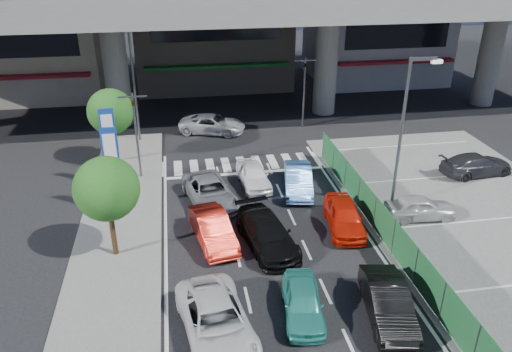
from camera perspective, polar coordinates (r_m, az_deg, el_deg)
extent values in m
plane|color=black|center=(20.65, 3.56, -13.47)|extent=(120.00, 120.00, 0.00)
cube|color=#595A57|center=(26.42, 26.64, -6.80)|extent=(12.00, 28.00, 0.06)
cube|color=#595A57|center=(23.66, -15.67, -8.62)|extent=(4.00, 30.00, 0.12)
cylinder|color=slate|center=(38.81, -15.69, 11.39)|extent=(1.80, 1.80, 8.00)
cylinder|color=slate|center=(40.38, 8.00, 12.62)|extent=(1.80, 1.80, 8.00)
cylinder|color=slate|center=(46.47, 25.14, 12.22)|extent=(1.80, 1.80, 8.00)
cube|color=#9E967F|center=(49.48, -24.66, 16.00)|extent=(12.00, 10.00, 13.00)
cube|color=maroon|center=(45.29, -25.23, 10.32)|extent=(10.80, 1.60, 0.25)
cube|color=black|center=(44.58, -26.28, 15.70)|extent=(9.60, 0.10, 5.85)
cube|color=gray|center=(48.99, -5.24, 19.21)|extent=(14.00, 10.00, 15.00)
cube|color=#125D21|center=(44.78, -4.44, 12.51)|extent=(12.60, 1.60, 0.25)
cube|color=gray|center=(51.99, 13.66, 17.35)|extent=(12.00, 10.00, 12.00)
cube|color=maroon|center=(47.95, 15.57, 12.56)|extent=(10.80, 1.60, 0.25)
cube|color=black|center=(47.36, 16.09, 17.05)|extent=(9.60, 0.10, 5.40)
cylinder|color=#595B60|center=(29.53, -13.47, 4.35)|extent=(0.14, 0.14, 5.20)
cube|color=#595B60|center=(28.77, -13.96, 8.79)|extent=(1.60, 0.08, 0.08)
imported|color=black|center=(28.85, -13.89, 8.23)|extent=(0.26, 1.24, 0.50)
cylinder|color=#595B60|center=(37.27, 5.49, 9.41)|extent=(0.14, 0.14, 5.20)
cube|color=#595B60|center=(36.66, 5.65, 13.01)|extent=(1.60, 0.08, 0.08)
imported|color=black|center=(36.73, 5.63, 12.55)|extent=(0.26, 1.24, 0.50)
cylinder|color=#595B60|center=(25.76, 16.17, 4.17)|extent=(0.16, 0.16, 8.00)
cube|color=#595B60|center=(24.93, 18.57, 12.58)|extent=(1.40, 0.15, 0.15)
cube|color=silver|center=(25.29, 19.96, 12.20)|extent=(0.50, 0.22, 0.18)
cylinder|color=#595B60|center=(34.82, -13.75, 10.01)|extent=(0.16, 0.16, 8.00)
cube|color=#595B60|center=(33.97, -13.41, 16.43)|extent=(1.40, 0.15, 0.15)
cube|color=silver|center=(33.96, -12.16, 16.29)|extent=(0.50, 0.22, 0.18)
cylinder|color=#595B60|center=(26.59, -15.67, -1.95)|extent=(0.10, 0.10, 2.20)
cube|color=navy|center=(25.72, -16.22, 2.20)|extent=(0.80, 0.12, 3.00)
cube|color=white|center=(25.65, -16.24, 2.14)|extent=(0.60, 0.02, 2.40)
cylinder|color=#595B60|center=(29.33, -15.98, 0.70)|extent=(0.10, 0.10, 2.20)
cube|color=navy|center=(28.54, -16.48, 4.52)|extent=(0.80, 0.12, 3.00)
cube|color=white|center=(28.47, -16.50, 4.47)|extent=(0.60, 0.02, 2.40)
cylinder|color=#382314|center=(23.05, -16.01, -6.27)|extent=(0.24, 0.24, 2.40)
sphere|color=#154714|center=(22.00, -16.69, -1.40)|extent=(2.80, 2.80, 2.80)
cylinder|color=#382314|center=(32.51, -15.82, 3.42)|extent=(0.24, 0.24, 2.40)
sphere|color=#154714|center=(31.78, -16.30, 7.08)|extent=(2.80, 2.80, 2.80)
imported|color=white|center=(18.51, -4.54, -16.22)|extent=(2.99, 5.25, 1.38)
imported|color=teal|center=(19.44, 5.39, -14.14)|extent=(1.94, 3.77, 1.23)
imported|color=black|center=(19.80, 14.87, -13.89)|extent=(2.11, 4.37, 1.38)
imported|color=red|center=(23.50, -4.95, -6.06)|extent=(2.19, 4.38, 1.38)
imported|color=black|center=(23.10, 1.27, -6.57)|extent=(2.74, 5.02, 1.38)
imported|color=red|center=(24.79, 10.05, -4.55)|extent=(2.14, 4.23, 1.38)
imported|color=gray|center=(26.85, -5.30, -1.81)|extent=(3.07, 5.07, 1.31)
imported|color=white|center=(28.59, -0.31, 0.10)|extent=(1.82, 3.92, 1.30)
imported|color=#5999EC|center=(28.07, 4.85, -0.42)|extent=(2.22, 4.39, 1.38)
imported|color=silver|center=(36.61, -5.01, 5.93)|extent=(5.19, 3.58, 1.32)
imported|color=silver|center=(26.54, 18.24, -3.43)|extent=(3.69, 1.72, 1.22)
imported|color=#2B2C30|center=(32.59, 23.89, 1.21)|extent=(4.59, 2.26, 1.28)
cone|color=#CC3E0B|center=(25.27, 15.11, -5.23)|extent=(0.41, 0.41, 0.69)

